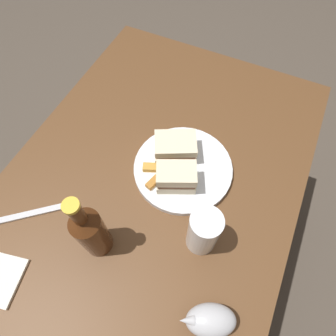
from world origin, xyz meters
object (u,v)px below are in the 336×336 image
at_px(plate, 183,168).
at_px(cider_bottle, 91,231).
at_px(sandwich_half_right, 177,176).
at_px(pint_glass, 203,233).
at_px(fork, 31,214).
at_px(gravy_boat, 210,320).
at_px(napkin, 0,279).
at_px(sandwich_half_left, 175,147).

height_order(plate, cider_bottle, cider_bottle).
xyz_separation_m(sandwich_half_right, pint_glass, (0.11, 0.12, 0.01)).
xyz_separation_m(pint_glass, fork, (0.12, -0.42, -0.06)).
height_order(gravy_boat, napkin, gravy_boat).
relative_size(sandwich_half_left, cider_bottle, 0.55).
distance_m(plate, cider_bottle, 0.30).
distance_m(sandwich_half_left, sandwich_half_right, 0.09).
height_order(sandwich_half_left, napkin, sandwich_half_left).
relative_size(sandwich_half_left, fork, 0.75).
bearing_deg(napkin, sandwich_half_left, 154.45).
relative_size(plate, pint_glass, 1.86).
relative_size(sandwich_half_right, pint_glass, 0.81).
bearing_deg(napkin, pint_glass, 125.93).
relative_size(plate, napkin, 2.47).
xyz_separation_m(sandwich_half_right, cider_bottle, (0.22, -0.11, 0.04)).
bearing_deg(sandwich_half_right, cider_bottle, -25.35).
xyz_separation_m(plate, pint_glass, (0.16, 0.12, 0.05)).
distance_m(pint_glass, napkin, 0.48).
bearing_deg(fork, sandwich_half_right, -1.95).
xyz_separation_m(sandwich_half_left, gravy_boat, (0.35, 0.24, -0.01)).
xyz_separation_m(gravy_boat, cider_bottle, (-0.05, -0.30, 0.06)).
bearing_deg(plate, cider_bottle, -20.67).
xyz_separation_m(pint_glass, gravy_boat, (0.16, 0.08, -0.02)).
height_order(sandwich_half_left, gravy_boat, sandwich_half_left).
bearing_deg(cider_bottle, sandwich_half_right, 154.65).
bearing_deg(plate, napkin, -30.98).
bearing_deg(napkin, gravy_boat, 104.69).
bearing_deg(plate, pint_glass, 35.66).
xyz_separation_m(sandwich_half_right, napkin, (0.39, -0.27, -0.05)).
bearing_deg(cider_bottle, plate, 159.33).
bearing_deg(plate, gravy_boat, 31.64).
xyz_separation_m(sandwich_half_right, gravy_boat, (0.27, 0.19, -0.01)).
relative_size(sandwich_half_right, cider_bottle, 0.48).
relative_size(sandwich_half_left, sandwich_half_right, 1.14).
bearing_deg(sandwich_half_right, gravy_boat, 35.81).
height_order(cider_bottle, napkin, cider_bottle).
distance_m(plate, gravy_boat, 0.38).
relative_size(sandwich_half_left, pint_glass, 0.92).
distance_m(plate, napkin, 0.51).
distance_m(napkin, fork, 0.16).
bearing_deg(napkin, sandwich_half_right, 145.63).
bearing_deg(pint_glass, gravy_boat, 27.01).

